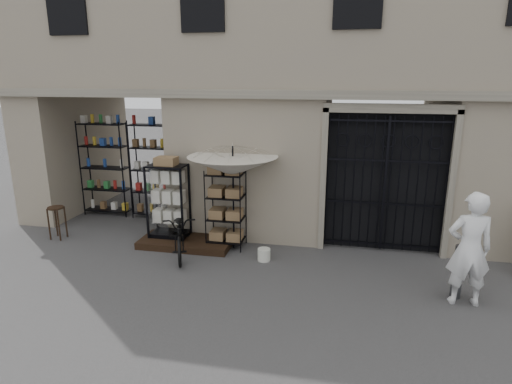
% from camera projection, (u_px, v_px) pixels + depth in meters
% --- Properties ---
extents(ground, '(80.00, 80.00, 0.00)m').
position_uv_depth(ground, '(285.00, 289.00, 7.47)').
color(ground, black).
rests_on(ground, ground).
extents(main_building, '(14.00, 4.00, 9.00)m').
position_uv_depth(main_building, '(311.00, 37.00, 10.08)').
color(main_building, gray).
rests_on(main_building, ground).
extents(shop_recess, '(3.00, 1.70, 3.00)m').
position_uv_depth(shop_recess, '(121.00, 164.00, 10.59)').
color(shop_recess, black).
rests_on(shop_recess, ground).
extents(shop_shelving, '(2.70, 0.50, 2.50)m').
position_uv_depth(shop_shelving, '(130.00, 170.00, 11.14)').
color(shop_shelving, black).
rests_on(shop_shelving, ground).
extents(iron_gate, '(2.50, 0.21, 3.00)m').
position_uv_depth(iron_gate, '(384.00, 181.00, 8.89)').
color(iron_gate, black).
rests_on(iron_gate, ground).
extents(step_platform, '(2.00, 0.90, 0.15)m').
position_uv_depth(step_platform, '(186.00, 242.00, 9.38)').
color(step_platform, black).
rests_on(step_platform, ground).
extents(display_cabinet, '(0.83, 0.54, 1.74)m').
position_uv_depth(display_cabinet, '(168.00, 205.00, 9.39)').
color(display_cabinet, black).
rests_on(display_cabinet, step_platform).
extents(wire_rack, '(0.91, 0.80, 1.73)m').
position_uv_depth(wire_rack, '(226.00, 209.00, 9.14)').
color(wire_rack, black).
rests_on(wire_rack, ground).
extents(market_umbrella, '(1.98, 2.00, 2.67)m').
position_uv_depth(market_umbrella, '(233.00, 161.00, 8.79)').
color(market_umbrella, black).
rests_on(market_umbrella, ground).
extents(white_bucket, '(0.34, 0.34, 0.25)m').
position_uv_depth(white_bucket, '(264.00, 255.00, 8.62)').
color(white_bucket, beige).
rests_on(white_bucket, ground).
extents(bicycle, '(0.91, 1.09, 1.78)m').
position_uv_depth(bicycle, '(181.00, 254.00, 8.94)').
color(bicycle, black).
rests_on(bicycle, ground).
extents(wooden_stool, '(0.40, 0.40, 0.75)m').
position_uv_depth(wooden_stool, '(57.00, 222.00, 9.73)').
color(wooden_stool, black).
rests_on(wooden_stool, ground).
extents(steel_bollard, '(0.22, 0.22, 0.93)m').
position_uv_depth(steel_bollard, '(458.00, 272.00, 7.09)').
color(steel_bollard, '#494B4E').
rests_on(steel_bollard, ground).
extents(shopkeeper, '(0.84, 1.94, 0.45)m').
position_uv_depth(shopkeeper, '(462.00, 303.00, 7.02)').
color(shopkeeper, white).
rests_on(shopkeeper, ground).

